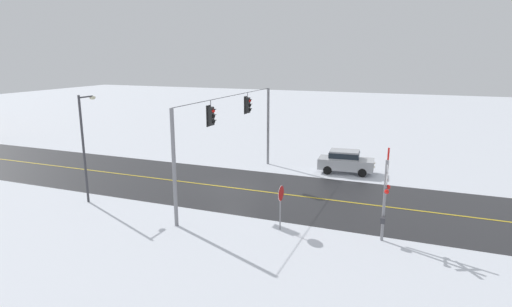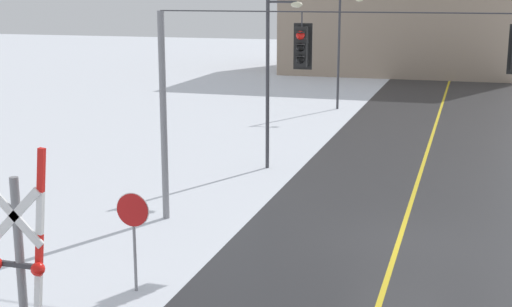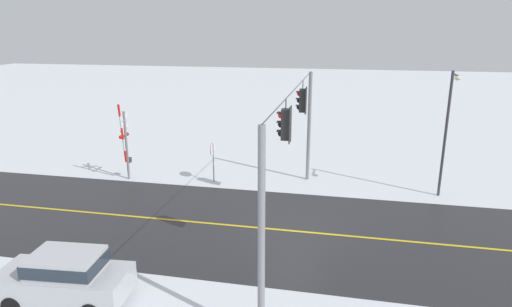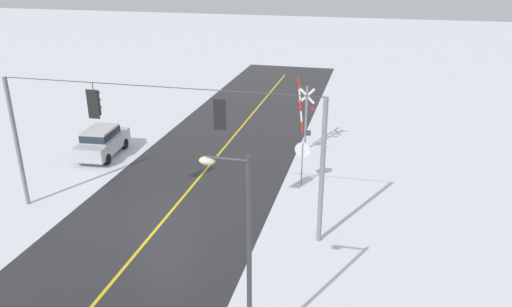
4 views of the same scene
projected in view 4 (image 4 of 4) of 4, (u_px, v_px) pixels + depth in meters
name	position (u px, v px, depth m)	size (l,w,h in m)	color
ground_plane	(164.00, 221.00, 22.45)	(160.00, 160.00, 0.00)	silver
road_asphalt	(93.00, 305.00, 17.04)	(9.00, 80.00, 0.01)	#28282B
lane_centre_line	(93.00, 305.00, 17.04)	(0.14, 72.00, 0.01)	gold
signal_span	(158.00, 137.00, 20.95)	(14.20, 0.47, 6.22)	gray
stop_sign	(302.00, 154.00, 25.34)	(0.80, 0.09, 2.35)	gray
railroad_crossing	(305.00, 114.00, 29.77)	(1.06, 0.31, 4.49)	gray
parked_car_silver	(102.00, 141.00, 29.31)	(2.09, 4.30, 1.74)	#B7BABF
streetlamp_near	(241.00, 243.00, 13.45)	(1.39, 0.28, 6.50)	#38383D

